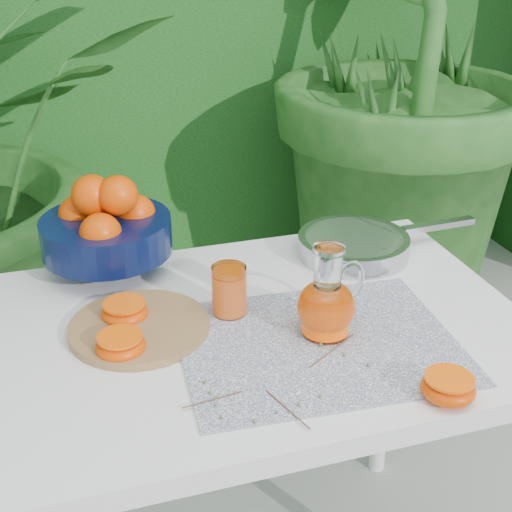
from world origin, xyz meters
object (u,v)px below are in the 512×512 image
object	(u,v)px
juice_pitcher	(327,304)
fruit_bowl	(106,227)
saute_pan	(355,244)
white_table	(259,358)
cutting_board	(139,327)

from	to	relation	value
juice_pitcher	fruit_bowl	bearing A→B (deg)	132.19
juice_pitcher	saute_pan	world-z (taller)	juice_pitcher
fruit_bowl	saute_pan	world-z (taller)	fruit_bowl
juice_pitcher	saute_pan	size ratio (longest dim) A/B	0.40
white_table	juice_pitcher	distance (m)	0.19
white_table	saute_pan	distance (m)	0.37
saute_pan	juice_pitcher	bearing A→B (deg)	-123.24
cutting_board	juice_pitcher	bearing A→B (deg)	-19.08
saute_pan	fruit_bowl	bearing A→B (deg)	170.00
cutting_board	fruit_bowl	world-z (taller)	fruit_bowl
white_table	saute_pan	world-z (taller)	saute_pan
cutting_board	saute_pan	size ratio (longest dim) A/B	0.59
fruit_bowl	white_table	bearing A→B (deg)	-51.64
saute_pan	cutting_board	bearing A→B (deg)	-161.22
cutting_board	saute_pan	xyz separation A→B (m)	(0.51, 0.17, 0.02)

